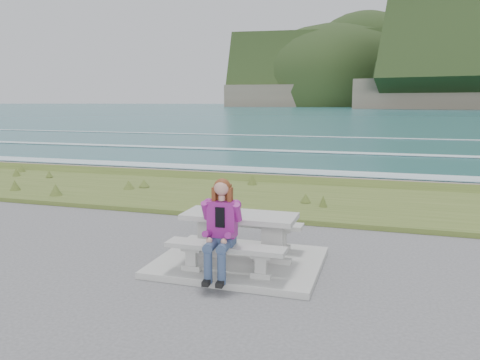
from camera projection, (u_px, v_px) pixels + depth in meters
The scene contains 8 objects.
concrete_slab at pixel (239, 262), 7.57m from camera, with size 2.60×2.10×0.10m, color #ADADA8.
picnic_table at pixel (239, 224), 7.47m from camera, with size 1.80×0.75×0.75m.
bench_landward at pixel (225, 251), 6.85m from camera, with size 1.80×0.35×0.45m.
bench_seaward at pixel (251, 227), 8.16m from camera, with size 1.80×0.35×0.45m.
grass_verge at pixel (296, 202), 12.29m from camera, with size 160.00×4.50×0.22m, color #40531F.
shore_drop at pixel (312, 184), 15.02m from camera, with size 160.00×0.80×2.20m, color #655C4C.
ocean at pixel (350, 167), 31.50m from camera, with size 1600.00×1600.00×0.09m.
seated_woman at pixel (220, 242), 6.70m from camera, with size 0.44×0.73×1.42m.
Camera 1 is at (2.15, -6.92, 2.62)m, focal length 35.00 mm.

